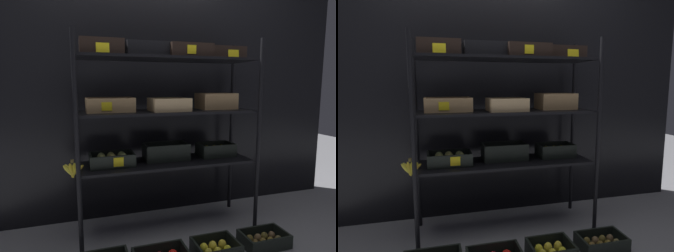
% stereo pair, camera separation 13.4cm
% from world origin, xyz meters
% --- Properties ---
extents(ground_plane, '(10.00, 10.00, 0.00)m').
position_xyz_m(ground_plane, '(0.00, 0.00, 0.00)').
color(ground_plane, gray).
extents(storefront_wall, '(3.81, 0.12, 2.23)m').
position_xyz_m(storefront_wall, '(0.00, 0.42, 1.11)').
color(storefront_wall, black).
rests_on(storefront_wall, ground_plane).
extents(display_rack, '(1.54, 0.47, 1.56)m').
position_xyz_m(display_rack, '(-0.01, 0.01, 1.02)').
color(display_rack, black).
rests_on(display_rack, ground_plane).
extents(crate_ground_lemon, '(0.31, 0.25, 0.11)m').
position_xyz_m(crate_ground_lemon, '(0.19, -0.50, 0.05)').
color(crate_ground_lemon, black).
rests_on(crate_ground_lemon, ground_plane).
extents(crate_ground_right_kiwi, '(0.34, 0.22, 0.10)m').
position_xyz_m(crate_ground_right_kiwi, '(0.60, -0.48, 0.04)').
color(crate_ground_right_kiwi, black).
rests_on(crate_ground_right_kiwi, ground_plane).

